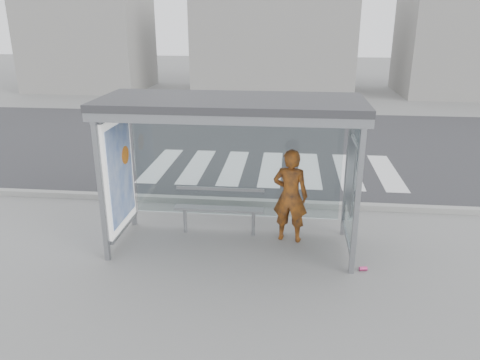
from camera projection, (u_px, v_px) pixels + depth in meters
name	position (u px, v px, depth m)	size (l,w,h in m)	color
ground	(232.00, 246.00, 8.29)	(80.00, 80.00, 0.00)	slate
road	(259.00, 144.00, 14.85)	(30.00, 10.00, 0.01)	#2E2E31
curb	(243.00, 202.00, 10.10)	(30.00, 0.18, 0.12)	gray
crosswalk	(271.00, 169.00, 12.46)	(6.55, 3.00, 0.00)	silver
bus_shelter	(209.00, 136.00, 7.72)	(4.25, 1.65, 2.62)	gray
building_left	(88.00, 32.00, 25.17)	(6.00, 5.00, 6.00)	gray
building_center	(274.00, 43.00, 24.33)	(8.00, 5.00, 5.00)	gray
building_right	(457.00, 23.00, 23.09)	(5.00, 5.00, 7.00)	gray
person	(290.00, 196.00, 8.26)	(0.62, 0.41, 1.71)	red
bench	(219.00, 208.00, 8.62)	(1.65, 0.31, 0.85)	gray
soda_can	(363.00, 269.00, 7.48)	(0.07, 0.07, 0.13)	#D03D7B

